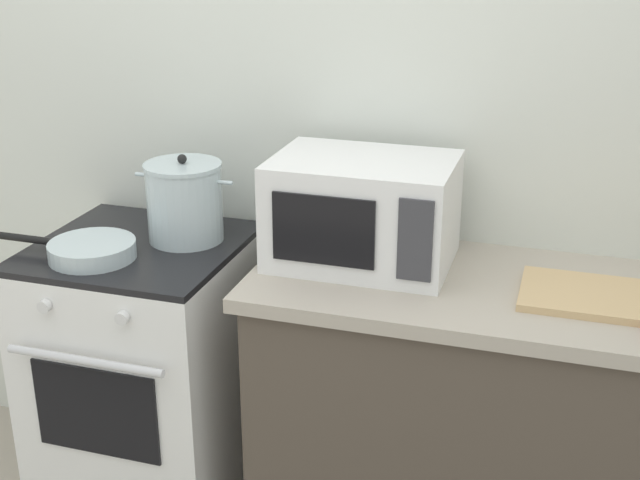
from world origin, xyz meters
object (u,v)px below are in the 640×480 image
at_px(stove, 148,378).
at_px(frying_pan, 90,250).
at_px(microwave, 363,211).
at_px(cutting_board, 592,296).
at_px(stock_pot, 185,202).

relative_size(stove, frying_pan, 2.05).
bearing_deg(microwave, cutting_board, -7.06).
bearing_deg(cutting_board, stove, -179.95).
height_order(stock_pot, cutting_board, stock_pot).
height_order(stove, frying_pan, frying_pan).
bearing_deg(cutting_board, stock_pot, 176.03).
distance_m(stove, stock_pot, 0.60).
height_order(stove, cutting_board, cutting_board).
height_order(frying_pan, microwave, microwave).
distance_m(stove, cutting_board, 1.39).
relative_size(stove, microwave, 1.84).
xyz_separation_m(stock_pot, cutting_board, (1.18, -0.08, -0.11)).
xyz_separation_m(stock_pot, microwave, (0.55, -0.00, 0.03)).
bearing_deg(microwave, stove, -173.32).
xyz_separation_m(stove, stock_pot, (0.13, 0.08, 0.58)).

